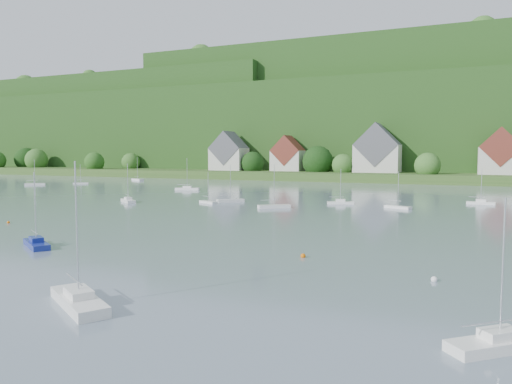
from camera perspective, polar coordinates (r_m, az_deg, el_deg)
far_shore_strip at (r=197.73m, az=13.01°, el=1.95°), size 600.00×60.00×3.00m
forested_ridge at (r=265.54m, az=15.88°, el=7.14°), size 620.00×181.22×69.89m
village_building_0 at (r=202.70m, az=-3.16°, el=4.39°), size 14.00×10.40×16.00m
village_building_1 at (r=194.71m, az=3.72°, el=4.16°), size 12.00×9.36×14.00m
village_building_2 at (r=184.86m, az=13.91°, el=4.49°), size 16.00×11.44×18.00m
village_building_3 at (r=180.56m, az=26.45°, el=3.88°), size 13.00×10.40×15.50m
near_sailboat_1 at (r=57.57m, az=-24.14°, el=-5.42°), size 5.89×4.54×7.98m
near_sailboat_3 at (r=28.91m, az=26.45°, el=-15.26°), size 5.39×5.04×7.79m
near_sailboat_4 at (r=34.66m, az=-19.88°, el=-11.66°), size 7.01×5.37×9.49m
mooring_buoy_2 at (r=47.72m, az=5.48°, el=-7.57°), size 0.50×0.50×0.50m
mooring_buoy_3 at (r=78.68m, az=-26.80°, el=-3.25°), size 0.42×0.42×0.42m
mooring_buoy_4 at (r=41.36m, az=19.96°, el=-9.72°), size 0.50×0.50×0.50m
far_sailboat_cluster at (r=112.46m, az=9.91°, el=-0.44°), size 202.35×71.01×8.71m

